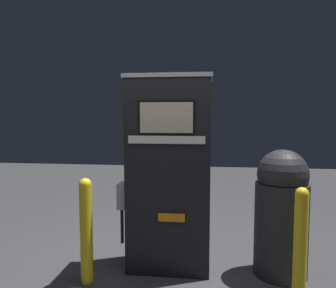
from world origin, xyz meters
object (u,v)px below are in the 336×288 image
safety_bollard (86,229)px  safety_bollard_far (300,243)px  gas_pump (169,173)px  trash_bin (281,212)px

safety_bollard → safety_bollard_far: size_ratio=1.01×
gas_pump → safety_bollard_far: (1.17, -0.52, -0.47)m
safety_bollard → trash_bin: trash_bin is taller
gas_pump → trash_bin: (1.12, -0.03, -0.35)m
trash_bin → safety_bollard_far: 0.51m
safety_bollard → trash_bin: 1.89m
gas_pump → trash_bin: bearing=-1.5°
safety_bollard → safety_bollard_far: safety_bollard is taller
gas_pump → safety_bollard: size_ratio=1.97×
safety_bollard_far → gas_pump: bearing=155.8°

